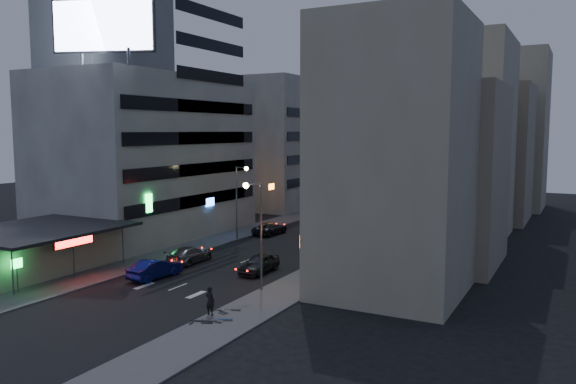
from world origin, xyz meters
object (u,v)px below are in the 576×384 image
Objects in this scene: parked_car_left at (270,228)px; scooter_black_b at (229,306)px; scooter_black_a at (214,312)px; scooter_blue at (233,311)px; parked_car_right_far at (378,218)px; person at (210,301)px; scooter_silver_a at (225,313)px; road_car_blue at (155,269)px; parked_car_right_near at (259,263)px; scooter_silver_b at (241,301)px; parked_car_right_mid at (326,239)px; road_car_silver at (189,255)px.

scooter_black_b is at bearing 116.12° from parked_car_left.
parked_car_left is 2.53× the size of scooter_black_a.
scooter_blue is at bearing -61.31° from scooter_black_a.
parked_car_right_far is 38.96m from scooter_black_b.
person reaches higher than scooter_silver_a.
scooter_silver_a is at bearing 155.35° from road_car_blue.
parked_car_right_near is 0.94× the size of parked_car_left.
scooter_silver_b is at bearing -80.78° from parked_car_right_far.
scooter_silver_a is at bearing 162.02° from person.
parked_car_right_mid is at bearing 19.83° from scooter_silver_a.
parked_car_right_near is 12.14m from scooter_blue.
scooter_black_a is at bearing 122.59° from scooter_silver_a.
parked_car_right_mid is 2.10× the size of scooter_black_a.
scooter_silver_a is (12.56, -27.69, -0.02)m from parked_car_left.
scooter_silver_a reaches higher than scooter_black_b.
parked_car_right_far is 37.79m from scooter_silver_b.
scooter_blue is at bearing 176.19° from scooter_silver_b.
parked_car_right_mid is at bearing -105.61° from road_car_blue.
road_car_blue is at bearing 39.11° from scooter_blue.
parked_car_right_mid is 25.46m from scooter_black_a.
scooter_silver_a is 0.98× the size of scooter_silver_b.
parked_car_right_mid is at bearing -123.49° from road_car_silver.
person is (2.99, -11.20, 0.26)m from parked_car_right_near.
parked_car_right_mid is 2.29× the size of scooter_silver_a.
scooter_silver_a is (3.84, -40.26, -0.08)m from parked_car_right_far.
parked_car_right_mid is 8.77m from parked_car_left.
scooter_black_b is at bearing 23.53° from scooter_blue.
person is 1.09× the size of scooter_black_b.
parked_car_right_far is (8.73, 12.57, 0.06)m from parked_car_left.
person is 1.35m from scooter_black_a.
parked_car_right_near is 10.09m from scooter_silver_b.
parked_car_right_far is 1.00× the size of road_car_silver.
road_car_silver is 16.69m from scooter_black_a.
parked_car_left reaches higher than scooter_black_a.
parked_car_right_near reaches higher than scooter_black_b.
person reaches higher than parked_car_left.
scooter_silver_b reaches higher than scooter_black_b.
road_car_blue is at bearing 37.65° from scooter_black_a.
scooter_black_a is 1.09× the size of scooter_silver_a.
parked_car_right_near is 13.10m from parked_car_right_mid.
parked_car_right_mid is at bearing -12.20° from scooter_black_a.
parked_car_right_near is 0.98× the size of road_car_blue.
scooter_blue reaches higher than scooter_black_b.
scooter_blue is (12.73, -27.02, -0.04)m from parked_car_left.
road_car_silver is (-8.21, -28.33, 0.00)m from parked_car_right_far.
parked_car_right_near is at bearing -70.89° from person.
parked_car_right_near reaches higher than parked_car_left.
parked_car_left is (-8.33, 2.75, 0.01)m from parked_car_right_mid.
parked_car_left is 2.67× the size of person.
road_car_blue reaches higher than road_car_silver.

